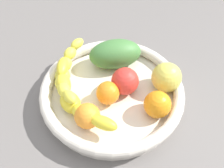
{
  "coord_description": "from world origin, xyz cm",
  "views": [
    {
      "loc": [
        31.58,
        12.99,
        49.05
      ],
      "look_at": [
        0.0,
        0.0,
        8.27
      ],
      "focal_mm": 38.33,
      "sensor_mm": 36.0,
      "label": 1
    }
  ],
  "objects_px": {
    "fruit_bowl": "(112,92)",
    "mango_green": "(115,54)",
    "orange_mid_right": "(157,104)",
    "banana_draped_left": "(66,72)",
    "orange_front": "(107,93)",
    "banana_draped_right": "(74,98)",
    "orange_mid_left": "(87,116)",
    "apple_yellow": "(166,77)",
    "tomato_red": "(125,81)"
  },
  "relations": [
    {
      "from": "fruit_bowl",
      "to": "banana_draped_left",
      "type": "height_order",
      "value": "banana_draped_left"
    },
    {
      "from": "orange_mid_left",
      "to": "tomato_red",
      "type": "xyz_separation_m",
      "value": [
        -0.11,
        0.04,
        0.0
      ]
    },
    {
      "from": "banana_draped_left",
      "to": "mango_green",
      "type": "relative_size",
      "value": 1.51
    },
    {
      "from": "banana_draped_right",
      "to": "orange_mid_right",
      "type": "height_order",
      "value": "orange_mid_right"
    },
    {
      "from": "banana_draped_left",
      "to": "banana_draped_right",
      "type": "distance_m",
      "value": 0.08
    },
    {
      "from": "fruit_bowl",
      "to": "mango_green",
      "type": "relative_size",
      "value": 2.55
    },
    {
      "from": "orange_front",
      "to": "mango_green",
      "type": "distance_m",
      "value": 0.11
    },
    {
      "from": "banana_draped_left",
      "to": "orange_front",
      "type": "xyz_separation_m",
      "value": [
        0.02,
        0.11,
        -0.0
      ]
    },
    {
      "from": "orange_mid_left",
      "to": "orange_mid_right",
      "type": "height_order",
      "value": "orange_mid_right"
    },
    {
      "from": "tomato_red",
      "to": "mango_green",
      "type": "xyz_separation_m",
      "value": [
        -0.07,
        -0.05,
        0.0
      ]
    },
    {
      "from": "fruit_bowl",
      "to": "orange_mid_right",
      "type": "distance_m",
      "value": 0.11
    },
    {
      "from": "banana_draped_left",
      "to": "banana_draped_right",
      "type": "xyz_separation_m",
      "value": [
        0.06,
        0.05,
        -0.0
      ]
    },
    {
      "from": "mango_green",
      "to": "orange_mid_right",
      "type": "bearing_deg",
      "value": 52.99
    },
    {
      "from": "orange_mid_right",
      "to": "orange_mid_left",
      "type": "bearing_deg",
      "value": -57.23
    },
    {
      "from": "banana_draped_left",
      "to": "orange_mid_left",
      "type": "height_order",
      "value": "banana_draped_left"
    },
    {
      "from": "orange_mid_left",
      "to": "fruit_bowl",
      "type": "bearing_deg",
      "value": 170.8
    },
    {
      "from": "banana_draped_left",
      "to": "orange_mid_right",
      "type": "relative_size",
      "value": 3.35
    },
    {
      "from": "orange_mid_left",
      "to": "mango_green",
      "type": "distance_m",
      "value": 0.18
    },
    {
      "from": "banana_draped_left",
      "to": "orange_mid_right",
      "type": "xyz_separation_m",
      "value": [
        0.01,
        0.22,
        -0.0
      ]
    },
    {
      "from": "orange_front",
      "to": "mango_green",
      "type": "height_order",
      "value": "mango_green"
    },
    {
      "from": "banana_draped_left",
      "to": "orange_front",
      "type": "bearing_deg",
      "value": 81.69
    },
    {
      "from": "fruit_bowl",
      "to": "apple_yellow",
      "type": "bearing_deg",
      "value": 119.95
    },
    {
      "from": "banana_draped_left",
      "to": "apple_yellow",
      "type": "distance_m",
      "value": 0.23
    },
    {
      "from": "banana_draped_left",
      "to": "tomato_red",
      "type": "distance_m",
      "value": 0.14
    },
    {
      "from": "orange_front",
      "to": "orange_mid_right",
      "type": "relative_size",
      "value": 0.89
    },
    {
      "from": "orange_front",
      "to": "tomato_red",
      "type": "distance_m",
      "value": 0.05
    },
    {
      "from": "banana_draped_left",
      "to": "orange_mid_left",
      "type": "xyz_separation_m",
      "value": [
        0.09,
        0.1,
        -0.0
      ]
    },
    {
      "from": "fruit_bowl",
      "to": "orange_mid_right",
      "type": "bearing_deg",
      "value": 82.35
    },
    {
      "from": "orange_mid_left",
      "to": "mango_green",
      "type": "height_order",
      "value": "mango_green"
    },
    {
      "from": "orange_mid_left",
      "to": "banana_draped_right",
      "type": "bearing_deg",
      "value": -122.91
    },
    {
      "from": "tomato_red",
      "to": "banana_draped_right",
      "type": "bearing_deg",
      "value": -45.59
    },
    {
      "from": "mango_green",
      "to": "apple_yellow",
      "type": "relative_size",
      "value": 1.89
    },
    {
      "from": "fruit_bowl",
      "to": "orange_mid_left",
      "type": "relative_size",
      "value": 6.14
    },
    {
      "from": "banana_draped_right",
      "to": "fruit_bowl",
      "type": "bearing_deg",
      "value": 137.12
    },
    {
      "from": "mango_green",
      "to": "fruit_bowl",
      "type": "bearing_deg",
      "value": 17.39
    },
    {
      "from": "fruit_bowl",
      "to": "banana_draped_left",
      "type": "distance_m",
      "value": 0.12
    },
    {
      "from": "fruit_bowl",
      "to": "mango_green",
      "type": "height_order",
      "value": "mango_green"
    },
    {
      "from": "apple_yellow",
      "to": "orange_mid_right",
      "type": "bearing_deg",
      "value": 0.64
    },
    {
      "from": "banana_draped_left",
      "to": "tomato_red",
      "type": "height_order",
      "value": "tomato_red"
    },
    {
      "from": "banana_draped_right",
      "to": "tomato_red",
      "type": "distance_m",
      "value": 0.12
    },
    {
      "from": "orange_mid_left",
      "to": "orange_mid_right",
      "type": "relative_size",
      "value": 0.92
    },
    {
      "from": "orange_front",
      "to": "orange_mid_left",
      "type": "relative_size",
      "value": 0.97
    },
    {
      "from": "orange_front",
      "to": "orange_mid_right",
      "type": "height_order",
      "value": "orange_mid_right"
    },
    {
      "from": "banana_draped_right",
      "to": "apple_yellow",
      "type": "distance_m",
      "value": 0.21
    },
    {
      "from": "banana_draped_right",
      "to": "apple_yellow",
      "type": "relative_size",
      "value": 2.95
    },
    {
      "from": "orange_mid_left",
      "to": "tomato_red",
      "type": "height_order",
      "value": "tomato_red"
    },
    {
      "from": "orange_mid_left",
      "to": "orange_mid_right",
      "type": "bearing_deg",
      "value": 122.77
    },
    {
      "from": "orange_front",
      "to": "mango_green",
      "type": "xyz_separation_m",
      "value": [
        -0.11,
        -0.03,
        0.01
      ]
    },
    {
      "from": "banana_draped_right",
      "to": "orange_mid_left",
      "type": "relative_size",
      "value": 3.75
    },
    {
      "from": "banana_draped_left",
      "to": "tomato_red",
      "type": "xyz_separation_m",
      "value": [
        -0.03,
        0.14,
        0.0
      ]
    }
  ]
}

